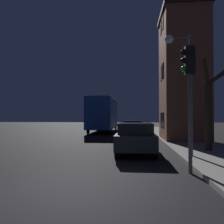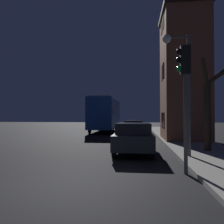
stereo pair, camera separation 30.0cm
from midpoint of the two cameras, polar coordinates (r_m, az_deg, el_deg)
The scene contains 8 objects.
ground_plane at distance 5.90m, azimuth -11.02°, elevation -18.95°, with size 120.00×120.00×0.00m, color black.
brick_building at distance 17.24m, azimuth 18.65°, elevation 9.26°, with size 3.25×4.27×9.48m.
streetlamp at distance 9.92m, azimuth 18.45°, elevation 9.45°, with size 1.16×0.37×5.19m.
traffic_light at distance 7.37m, azimuth 19.48°, elevation 7.53°, with size 0.43×0.24×4.04m.
bare_tree at distance 11.67m, azimuth 24.71°, elevation 1.20°, with size 1.56×0.86×4.45m.
bus at distance 25.39m, azimuth -1.42°, elevation -0.06°, with size 2.59×9.23×3.87m.
car_near_lane at distance 10.63m, azimuth 6.46°, elevation -6.60°, with size 1.79×3.95×1.49m.
car_mid_lane at distance 20.00m, azimuth 6.11°, elevation -4.17°, with size 1.75×4.55×1.44m.
Camera 2 is at (1.84, -5.34, 1.81)m, focal length 35.00 mm.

